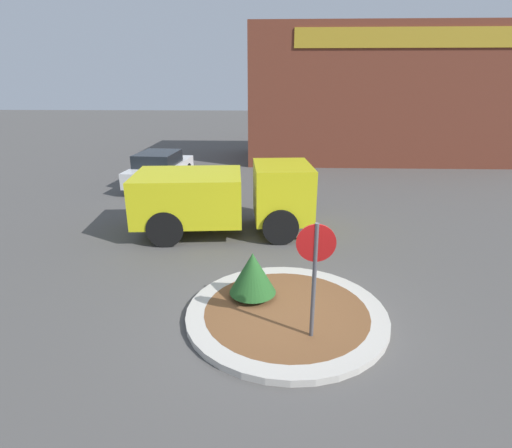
% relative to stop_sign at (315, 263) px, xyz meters
% --- Properties ---
extents(ground_plane, '(120.00, 120.00, 0.00)m').
position_rel_stop_sign_xyz_m(ground_plane, '(-0.40, 0.78, -1.48)').
color(ground_plane, '#514F4C').
extents(traffic_island, '(3.80, 3.80, 0.13)m').
position_rel_stop_sign_xyz_m(traffic_island, '(-0.40, 0.78, -1.42)').
color(traffic_island, '#BCB7AD').
rests_on(traffic_island, ground_plane).
extents(stop_sign, '(0.63, 0.07, 2.16)m').
position_rel_stop_sign_xyz_m(stop_sign, '(0.00, 0.00, 0.00)').
color(stop_sign, '#4C4C51').
rests_on(stop_sign, ground_plane).
extents(island_shrub, '(0.94, 0.94, 0.95)m').
position_rel_stop_sign_xyz_m(island_shrub, '(-1.06, 1.28, -0.83)').
color(island_shrub, brown).
rests_on(island_shrub, traffic_island).
extents(utility_truck, '(5.21, 2.74, 2.00)m').
position_rel_stop_sign_xyz_m(utility_truck, '(-2.09, 5.34, -0.37)').
color(utility_truck, gold).
rests_on(utility_truck, ground_plane).
extents(storefront_building, '(14.84, 6.07, 7.02)m').
position_rel_stop_sign_xyz_m(storefront_building, '(5.46, 17.96, 2.04)').
color(storefront_building, brown).
rests_on(storefront_building, ground_plane).
extents(parked_sedan_white, '(2.04, 4.49, 1.46)m').
position_rel_stop_sign_xyz_m(parked_sedan_white, '(-5.51, 10.91, -0.73)').
color(parked_sedan_white, silver).
rests_on(parked_sedan_white, ground_plane).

